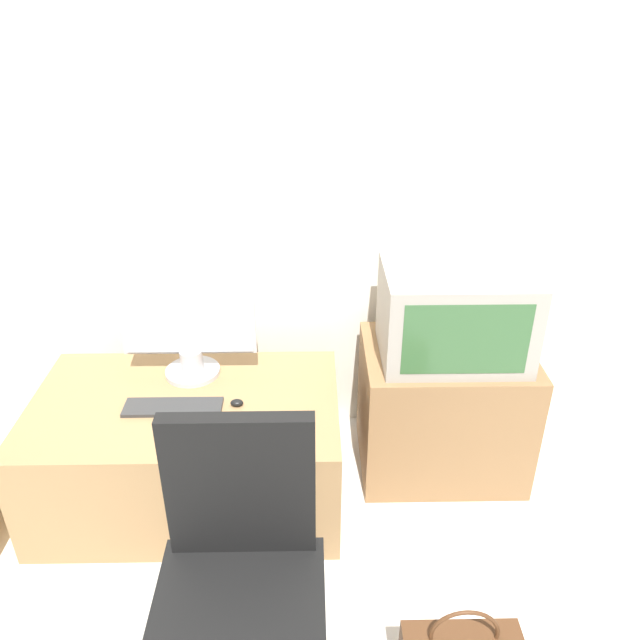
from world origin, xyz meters
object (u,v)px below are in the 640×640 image
Objects in this scene: mouse at (237,403)px; crt_tv at (455,314)px; main_monitor at (188,327)px; office_chair at (242,607)px; keyboard at (173,407)px.

crt_tv is (0.85, 0.19, 0.27)m from mouse.
office_chair is at bearing -74.24° from main_monitor.
mouse reaches higher than keyboard.
keyboard is 0.86m from office_chair.
crt_tv is at bearing 52.42° from office_chair.
main_monitor is 0.37m from mouse.
crt_tv is at bearing 12.84° from mouse.
office_chair is at bearing -67.40° from keyboard.
office_chair reaches higher than mouse.
mouse is 0.05× the size of office_chair.
main_monitor is 0.33m from keyboard.
keyboard is (-0.04, -0.25, -0.21)m from main_monitor.
keyboard is at bearing -169.14° from crt_tv.
crt_tv reaches higher than main_monitor.
office_chair is (-0.77, -1.00, -0.39)m from crt_tv.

